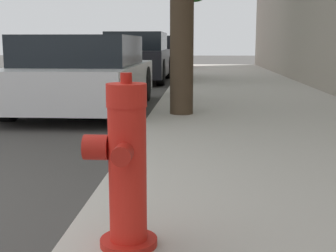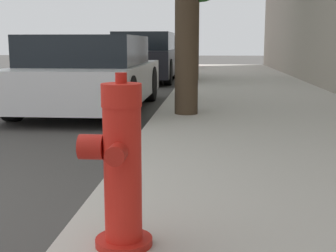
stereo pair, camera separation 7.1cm
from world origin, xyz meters
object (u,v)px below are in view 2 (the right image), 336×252
at_px(fire_hydrant, 121,167).
at_px(parked_car_far, 165,53).
at_px(parked_car_near, 90,74).
at_px(parked_car_mid, 145,58).

xyz_separation_m(fire_hydrant, parked_car_far, (-1.49, 17.95, 0.16)).
distance_m(fire_hydrant, parked_car_near, 5.71).
bearing_deg(fire_hydrant, parked_car_mid, 97.20).
relative_size(fire_hydrant, parked_car_far, 0.19).
bearing_deg(parked_car_near, fire_hydrant, -74.16).
height_order(parked_car_near, parked_car_mid, parked_car_mid).
distance_m(parked_car_near, parked_car_far, 12.45).
distance_m(fire_hydrant, parked_car_mid, 11.49).
height_order(fire_hydrant, parked_car_near, parked_car_near).
height_order(parked_car_near, parked_car_far, parked_car_far).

